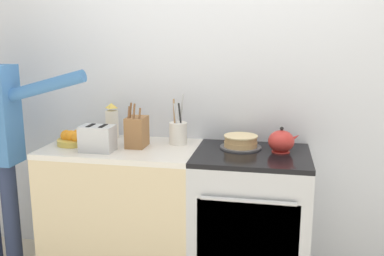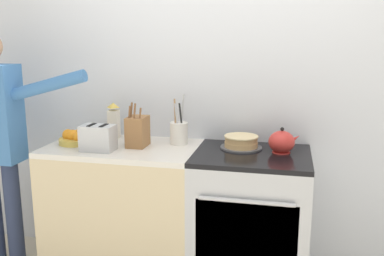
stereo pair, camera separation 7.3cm
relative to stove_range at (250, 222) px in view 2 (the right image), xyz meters
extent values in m
cube|color=silver|center=(-0.25, 0.33, 0.84)|extent=(8.00, 0.04, 2.60)
cube|color=beige|center=(-0.86, 0.00, -0.02)|extent=(1.00, 0.61, 0.88)
cube|color=silver|center=(-0.86, 0.00, 0.44)|extent=(1.00, 0.61, 0.03)
cube|color=#B7BABF|center=(0.00, 0.00, -0.02)|extent=(0.72, 0.61, 0.88)
cube|color=black|center=(0.00, -0.30, 0.01)|extent=(0.59, 0.01, 0.49)
cylinder|color=#B7BABF|center=(0.00, -0.32, 0.26)|extent=(0.54, 0.02, 0.02)
cube|color=black|center=(0.00, 0.00, 0.44)|extent=(0.72, 0.61, 0.03)
cylinder|color=#4C4C51|center=(-0.08, 0.11, 0.46)|extent=(0.27, 0.27, 0.01)
cylinder|color=tan|center=(-0.08, 0.11, 0.48)|extent=(0.22, 0.22, 0.03)
cylinder|color=tan|center=(-0.08, 0.11, 0.51)|extent=(0.21, 0.21, 0.03)
cylinder|color=beige|center=(-0.08, 0.11, 0.53)|extent=(0.22, 0.22, 0.01)
cylinder|color=red|center=(0.18, 0.06, 0.46)|extent=(0.11, 0.11, 0.01)
ellipsoid|color=red|center=(0.18, 0.06, 0.53)|extent=(0.16, 0.16, 0.14)
cone|color=red|center=(0.25, 0.06, 0.55)|extent=(0.08, 0.04, 0.07)
sphere|color=black|center=(0.18, 0.06, 0.61)|extent=(0.02, 0.02, 0.02)
cube|color=olive|center=(-0.75, 0.01, 0.55)|extent=(0.12, 0.17, 0.20)
cylinder|color=brown|center=(-0.79, -0.03, 0.69)|extent=(0.01, 0.04, 0.08)
cylinder|color=brown|center=(-0.75, -0.03, 0.70)|extent=(0.01, 0.04, 0.10)
cylinder|color=brown|center=(-0.72, -0.03, 0.69)|extent=(0.01, 0.03, 0.07)
cylinder|color=brown|center=(-0.79, 0.01, 0.70)|extent=(0.01, 0.04, 0.10)
cylinder|color=silver|center=(-0.50, 0.14, 0.53)|extent=(0.12, 0.12, 0.15)
cylinder|color=#B7BABF|center=(-0.51, 0.11, 0.62)|extent=(0.04, 0.02, 0.23)
cylinder|color=black|center=(-0.49, 0.12, 0.62)|extent=(0.03, 0.04, 0.23)
cylinder|color=#A37A51|center=(-0.53, 0.13, 0.64)|extent=(0.03, 0.06, 0.25)
cylinder|color=#B7BABF|center=(-0.49, 0.15, 0.65)|extent=(0.05, 0.05, 0.29)
cylinder|color=gold|center=(-1.19, -0.02, 0.47)|extent=(0.22, 0.22, 0.04)
sphere|color=orange|center=(-1.18, 0.04, 0.51)|extent=(0.07, 0.07, 0.07)
sphere|color=orange|center=(-1.24, -0.02, 0.52)|extent=(0.08, 0.08, 0.08)
sphere|color=orange|center=(-1.15, -0.05, 0.51)|extent=(0.07, 0.07, 0.07)
sphere|color=orange|center=(-1.20, -0.02, 0.51)|extent=(0.07, 0.07, 0.07)
sphere|color=orange|center=(-1.20, -0.03, 0.52)|extent=(0.08, 0.08, 0.08)
cube|color=#B7BABF|center=(-0.96, -0.14, 0.54)|extent=(0.21, 0.14, 0.16)
cube|color=black|center=(-1.01, -0.14, 0.62)|extent=(0.02, 0.10, 0.00)
cube|color=black|center=(-0.92, -0.14, 0.62)|extent=(0.02, 0.10, 0.00)
cube|color=black|center=(-1.08, -0.14, 0.57)|extent=(0.02, 0.02, 0.01)
cube|color=white|center=(-1.00, 0.20, 0.56)|extent=(0.07, 0.07, 0.20)
pyramid|color=#E0BC4C|center=(-1.00, 0.20, 0.69)|extent=(0.07, 0.07, 0.04)
cylinder|color=#283351|center=(-1.63, -0.14, -0.06)|extent=(0.11, 0.11, 0.79)
cylinder|color=#3D70AD|center=(-1.31, -0.14, 0.86)|extent=(0.56, 0.08, 0.22)
camera|label=1|loc=(0.13, -2.60, 1.17)|focal=40.00mm
camera|label=2|loc=(0.20, -2.59, 1.17)|focal=40.00mm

